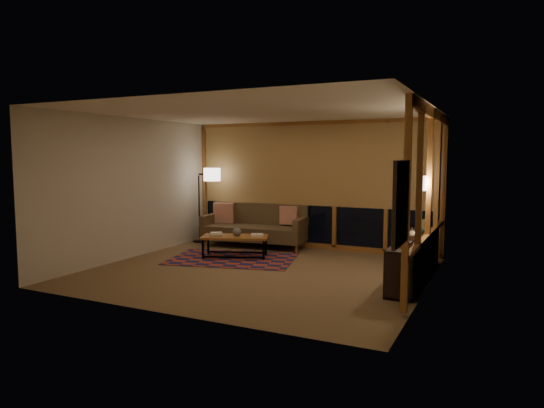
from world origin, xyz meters
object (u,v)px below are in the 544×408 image
at_px(coffee_table, 235,247).
at_px(bookshelf, 415,258).
at_px(sofa, 255,226).
at_px(floor_lamp, 199,205).

bearing_deg(coffee_table, bookshelf, -24.40).
relative_size(coffee_table, bookshelf, 0.47).
distance_m(sofa, floor_lamp, 1.49).
bearing_deg(sofa, floor_lamp, 174.24).
relative_size(coffee_table, floor_lamp, 0.74).
distance_m(sofa, coffee_table, 1.21).
relative_size(floor_lamp, bookshelf, 0.63).
xyz_separation_m(coffee_table, bookshelf, (3.44, -0.20, 0.13)).
relative_size(sofa, coffee_table, 1.75).
bearing_deg(sofa, coffee_table, -87.04).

